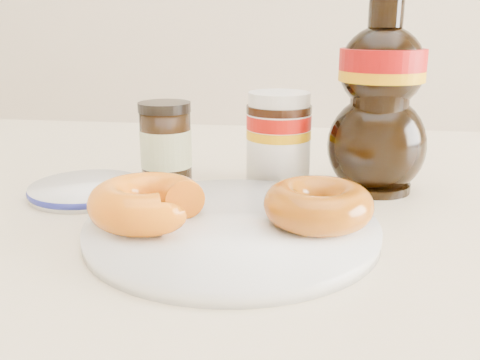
# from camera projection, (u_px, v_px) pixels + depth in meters

# --- Properties ---
(dining_table) EXTENTS (1.40, 0.90, 0.75)m
(dining_table) POSITION_uv_depth(u_px,v_px,m) (321.00, 297.00, 0.53)
(dining_table) COLOR beige
(dining_table) RESTS_ON ground
(plate) EXTENTS (0.25, 0.25, 0.01)m
(plate) POSITION_uv_depth(u_px,v_px,m) (232.00, 227.00, 0.46)
(plate) COLOR white
(plate) RESTS_ON dining_table
(donut_bitten) EXTENTS (0.13, 0.13, 0.03)m
(donut_bitten) POSITION_uv_depth(u_px,v_px,m) (147.00, 202.00, 0.46)
(donut_bitten) COLOR orange
(donut_bitten) RESTS_ON plate
(donut_whole) EXTENTS (0.10, 0.10, 0.03)m
(donut_whole) POSITION_uv_depth(u_px,v_px,m) (318.00, 204.00, 0.45)
(donut_whole) COLOR #8D3309
(donut_whole) RESTS_ON plate
(nutella_jar) EXTENTS (0.07, 0.07, 0.10)m
(nutella_jar) POSITION_uv_depth(u_px,v_px,m) (279.00, 134.00, 0.60)
(nutella_jar) COLOR white
(nutella_jar) RESTS_ON dining_table
(syrup_bottle) EXTENTS (0.12, 0.11, 0.21)m
(syrup_bottle) POSITION_uv_depth(u_px,v_px,m) (380.00, 96.00, 0.56)
(syrup_bottle) COLOR black
(syrup_bottle) RESTS_ON dining_table
(dark_jar) EXTENTS (0.06, 0.06, 0.09)m
(dark_jar) POSITION_uv_depth(u_px,v_px,m) (166.00, 145.00, 0.60)
(dark_jar) COLOR black
(dark_jar) RESTS_ON dining_table
(blue_rim_saucer) EXTENTS (0.12, 0.12, 0.01)m
(blue_rim_saucer) POSITION_uv_depth(u_px,v_px,m) (87.00, 189.00, 0.57)
(blue_rim_saucer) COLOR white
(blue_rim_saucer) RESTS_ON dining_table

